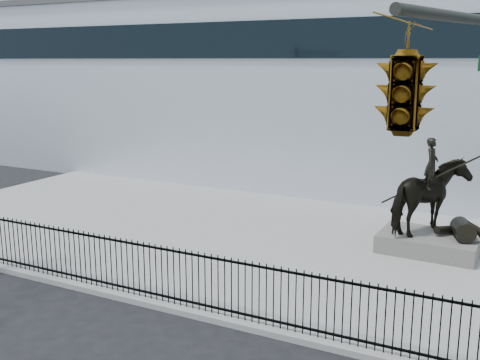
% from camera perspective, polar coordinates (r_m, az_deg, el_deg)
% --- Properties ---
extents(ground, '(120.00, 120.00, 0.00)m').
position_cam_1_polar(ground, '(13.36, -7.65, -15.40)').
color(ground, black).
rests_on(ground, ground).
extents(plaza, '(30.00, 12.00, 0.15)m').
position_cam_1_polar(plaza, '(19.02, 4.49, -6.53)').
color(plaza, gray).
rests_on(plaza, ground).
extents(building, '(44.00, 14.00, 9.00)m').
position_cam_1_polar(building, '(30.49, 14.23, 8.67)').
color(building, silver).
rests_on(building, ground).
extents(picket_fence, '(22.10, 0.10, 1.50)m').
position_cam_1_polar(picket_fence, '(13.92, -4.79, -10.06)').
color(picket_fence, black).
rests_on(picket_fence, plaza).
extents(statue_plinth, '(3.08, 2.19, 0.56)m').
position_cam_1_polar(statue_plinth, '(18.96, 18.63, -6.08)').
color(statue_plinth, '#595751').
rests_on(statue_plinth, plaza).
extents(equestrian_statue, '(3.84, 2.45, 3.25)m').
position_cam_1_polar(equestrian_statue, '(18.57, 19.11, -1.82)').
color(equestrian_statue, black).
rests_on(equestrian_statue, statue_plinth).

